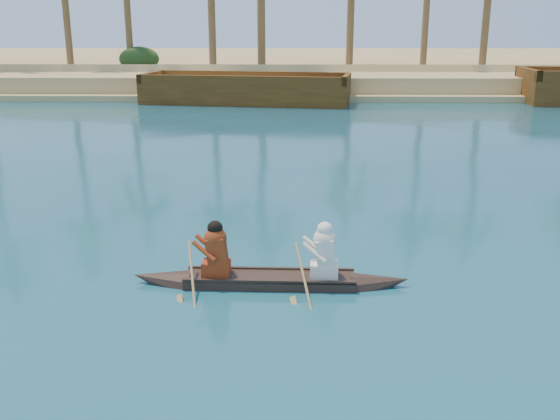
# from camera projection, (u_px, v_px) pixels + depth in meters

# --- Properties ---
(ground) EXTENTS (160.00, 160.00, 0.00)m
(ground) POSITION_uv_depth(u_px,v_px,m) (396.00, 216.00, 14.39)
(ground) COLOR #0A3145
(ground) RESTS_ON ground
(sandy_embankment) EXTENTS (150.00, 51.00, 1.50)m
(sandy_embankment) POSITION_uv_depth(u_px,v_px,m) (316.00, 66.00, 59.19)
(sandy_embankment) COLOR tan
(sandy_embankment) RESTS_ON ground
(shrub_cluster) EXTENTS (100.00, 6.00, 2.40)m
(shrub_cluster) POSITION_uv_depth(u_px,v_px,m) (324.00, 70.00, 44.25)
(shrub_cluster) COLOR #183814
(shrub_cluster) RESTS_ON ground
(canoe) EXTENTS (4.71, 0.74, 1.29)m
(canoe) POSITION_uv_depth(u_px,v_px,m) (270.00, 271.00, 10.53)
(canoe) COLOR #34241C
(canoe) RESTS_ON ground
(barge_mid) EXTENTS (12.01, 5.56, 1.93)m
(barge_mid) POSITION_uv_depth(u_px,v_px,m) (247.00, 91.00, 35.36)
(barge_mid) COLOR brown
(barge_mid) RESTS_ON ground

